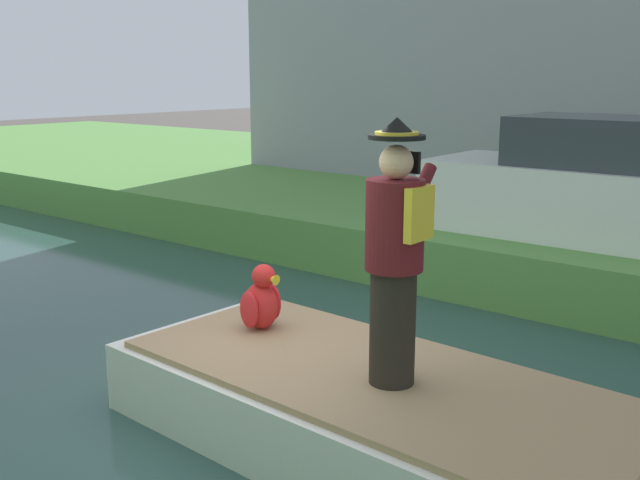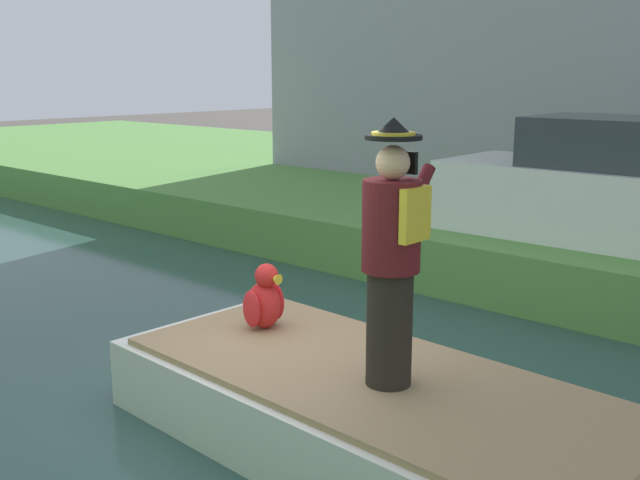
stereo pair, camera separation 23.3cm
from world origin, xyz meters
name	(u,v)px [view 1 (the left image)]	position (x,y,z in m)	size (l,w,h in m)	color
ground_plane	(266,419)	(0.00, 0.00, 0.00)	(80.00, 80.00, 0.00)	#4C4742
canal_water	(266,414)	(0.00, 0.00, 0.05)	(7.11, 48.00, 0.10)	#2D4C47
grass_bank_far	(624,216)	(8.98, 0.00, 0.41)	(10.85, 48.00, 0.82)	#568E42
boat	(375,412)	(0.00, -1.11, 0.40)	(1.94, 4.26, 0.61)	silver
person_pirate	(395,255)	(-0.05, -1.29, 1.64)	(0.61, 0.42, 1.85)	black
parrot_plush	(261,301)	(0.17, 0.20, 0.95)	(0.36, 0.35, 0.57)	red
parked_car_white	(593,187)	(5.10, -0.79, 1.45)	(1.78, 4.03, 1.50)	white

